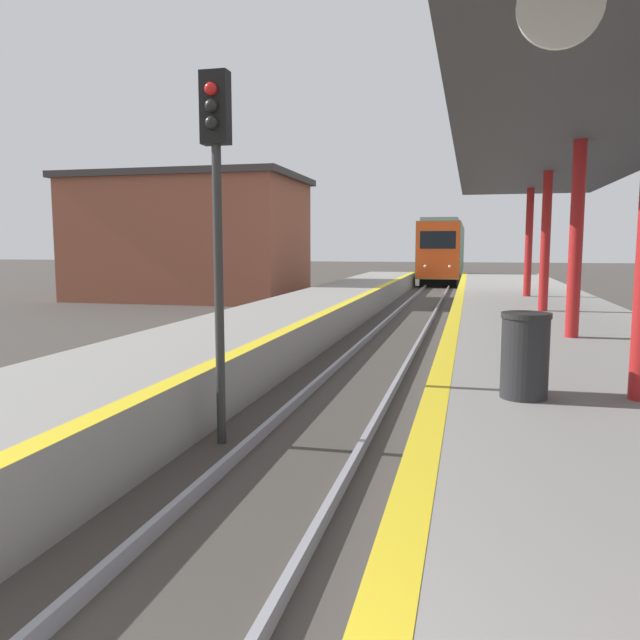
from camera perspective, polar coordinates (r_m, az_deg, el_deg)
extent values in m
cube|color=black|center=(48.71, 11.24, 3.93)|extent=(2.29, 17.47, 0.55)
cube|color=#477247|center=(48.65, 11.29, 6.36)|extent=(2.70, 19.41, 3.58)
cube|color=#E54C19|center=(39.04, 10.71, 6.29)|extent=(2.64, 0.16, 3.51)
cube|color=black|center=(38.98, 10.72, 7.21)|extent=(2.16, 0.06, 1.07)
cube|color=gray|center=(48.68, 11.35, 8.61)|extent=(2.29, 18.44, 0.24)
sphere|color=white|center=(39.04, 9.58, 4.87)|extent=(0.18, 0.18, 0.18)
sphere|color=white|center=(38.97, 11.76, 4.82)|extent=(0.18, 0.18, 0.18)
cylinder|color=#2D2D2D|center=(8.23, -9.21, 2.01)|extent=(0.12, 0.12, 3.89)
cube|color=black|center=(8.38, -9.54, 18.57)|extent=(0.36, 0.20, 0.90)
sphere|color=red|center=(8.30, -9.95, 20.11)|extent=(0.16, 0.16, 0.16)
sphere|color=black|center=(8.26, -9.92, 18.74)|extent=(0.16, 0.16, 0.16)
sphere|color=black|center=(8.22, -9.89, 17.36)|extent=(0.16, 0.16, 0.16)
cylinder|color=red|center=(12.59, 22.36, 6.76)|extent=(0.25, 0.25, 3.64)
cylinder|color=red|center=(17.49, 19.92, 6.74)|extent=(0.25, 0.25, 3.64)
cylinder|color=red|center=(22.41, 18.54, 6.72)|extent=(0.25, 0.25, 3.64)
cube|color=#3F3F44|center=(12.75, 22.76, 15.41)|extent=(4.54, 24.69, 0.20)
cylinder|color=white|center=(4.84, 21.11, 25.28)|extent=(0.56, 0.04, 0.56)
cylinder|color=#262628|center=(7.43, 18.22, -3.33)|extent=(0.53, 0.53, 0.91)
cylinder|color=#262626|center=(7.37, 18.36, 0.40)|extent=(0.55, 0.55, 0.06)
cube|color=brown|center=(31.55, -11.74, 7.08)|extent=(10.43, 6.82, 5.69)
cube|color=#383333|center=(31.72, -11.87, 12.50)|extent=(10.95, 7.16, 0.30)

